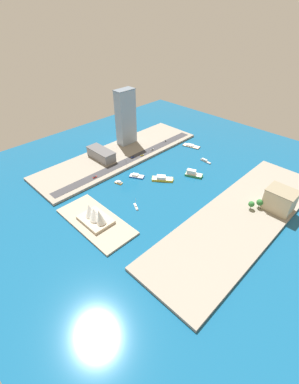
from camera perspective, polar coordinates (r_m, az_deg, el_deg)
name	(u,v)px	position (r m, az deg, el deg)	size (l,w,h in m)	color
ground_plane	(170,182)	(313.60, 4.53, 2.17)	(440.00, 440.00, 0.00)	#145684
quay_west	(241,218)	(275.83, 19.08, -5.27)	(70.00, 240.00, 2.98)	gray
quay_east	(120,155)	(369.30, -6.33, 8.01)	(70.00, 240.00, 2.98)	gray
peninsula_point	(96,221)	(262.82, -11.45, -6.23)	(83.21, 37.75, 2.00)	#A89E89
road_strip	(131,159)	(353.56, -4.03, 7.06)	(12.45, 228.00, 0.15)	#38383D
ferry_yellow_fast	(162,179)	(315.20, 2.76, 2.90)	(24.98, 22.29, 5.64)	yellow
catamaran_blue	(136,176)	(321.35, -2.82, 3.47)	(19.02, 15.13, 3.78)	blue
yacht_sleek_gray	(205,161)	(359.94, 11.90, 6.57)	(16.64, 3.97, 3.30)	#999EA3
sailboat_small_white	(136,207)	(274.98, -2.96, -3.14)	(11.03, 6.73, 12.23)	white
barge_flat_brown	(191,146)	(396.45, 8.92, 9.79)	(26.14, 14.96, 2.60)	brown
ferry_green_doubledeck	(193,174)	(326.95, 9.34, 3.90)	(22.86, 16.34, 7.59)	#2D8C4C
water_taxi_orange	(119,182)	(311.68, -6.65, 2.05)	(10.36, 6.38, 3.24)	orange
tower_tall_glass	(126,117)	(383.32, -5.13, 15.68)	(14.72, 27.94, 75.95)	#8C9EB2
office_block_beige	(280,200)	(291.91, 26.25, -1.51)	(27.62, 22.34, 22.72)	#C6B793
warehouse_low_gray	(101,154)	(356.98, -10.34, 8.03)	(42.37, 17.55, 13.06)	gray
hatchback_blue	(133,157)	(357.21, -3.61, 7.55)	(2.11, 4.76, 1.43)	black
sedan_silver	(165,141)	(400.07, 3.34, 10.91)	(1.82, 4.89, 1.66)	black
van_white	(152,149)	(375.14, 0.57, 9.14)	(2.10, 5.14, 1.59)	black
taxi_yellow_cab	(142,155)	(360.51, -1.62, 7.91)	(1.86, 4.85, 1.60)	black
pickup_red	(95,177)	(320.94, -11.69, 3.18)	(2.09, 5.23, 1.66)	black
traffic_light_waterfront	(126,162)	(338.68, -5.05, 6.42)	(0.36, 0.36, 6.50)	black
opera_landmark	(95,215)	(257.99, -11.71, -4.93)	(32.71, 23.14, 18.07)	#BCAD93
park_tree_cluster	(256,203)	(286.73, 21.96, -2.23)	(11.14, 14.44, 9.63)	brown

